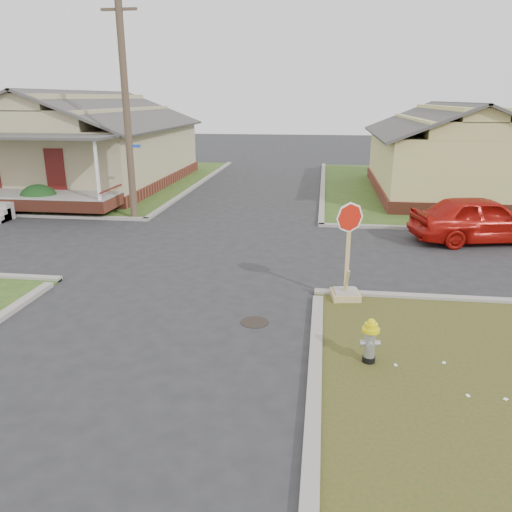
# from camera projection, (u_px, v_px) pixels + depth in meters

# --- Properties ---
(ground) EXTENTS (120.00, 120.00, 0.00)m
(ground) POSITION_uv_depth(u_px,v_px,m) (167.00, 308.00, 12.04)
(ground) COLOR #252628
(ground) RESTS_ON ground
(verge_far_left) EXTENTS (19.00, 19.00, 0.05)m
(verge_far_left) POSITION_uv_depth(u_px,v_px,m) (51.00, 180.00, 30.69)
(verge_far_left) COLOR #2D4E1B
(verge_far_left) RESTS_ON ground
(curbs) EXTENTS (80.00, 40.00, 0.12)m
(curbs) POSITION_uv_depth(u_px,v_px,m) (212.00, 249.00, 16.76)
(curbs) COLOR gray
(curbs) RESTS_ON ground
(manhole) EXTENTS (0.64, 0.64, 0.01)m
(manhole) POSITION_uv_depth(u_px,v_px,m) (255.00, 322.00, 11.28)
(manhole) COLOR black
(manhole) RESTS_ON ground
(corner_house) EXTENTS (10.10, 15.50, 5.30)m
(corner_house) POSITION_uv_depth(u_px,v_px,m) (84.00, 145.00, 28.38)
(corner_house) COLOR brown
(corner_house) RESTS_ON ground
(side_house_yellow) EXTENTS (7.60, 11.60, 4.70)m
(side_house_yellow) POSITION_uv_depth(u_px,v_px,m) (449.00, 152.00, 25.68)
(side_house_yellow) COLOR brown
(side_house_yellow) RESTS_ON ground
(utility_pole) EXTENTS (1.80, 0.28, 9.00)m
(utility_pole) POSITION_uv_depth(u_px,v_px,m) (126.00, 103.00, 19.57)
(utility_pole) COLOR #473629
(utility_pole) RESTS_ON ground
(fire_hydrant) EXTENTS (0.33, 0.33, 0.89)m
(fire_hydrant) POSITION_uv_depth(u_px,v_px,m) (370.00, 338.00, 9.37)
(fire_hydrant) COLOR black
(fire_hydrant) RESTS_ON ground
(stop_sign) EXTENTS (0.70, 0.68, 2.46)m
(stop_sign) POSITION_uv_depth(u_px,v_px,m) (346.00, 278.00, 12.37)
(stop_sign) COLOR tan
(stop_sign) RESTS_ON ground
(red_sedan) EXTENTS (5.10, 2.92, 1.64)m
(red_sedan) POSITION_uv_depth(u_px,v_px,m) (481.00, 219.00, 17.38)
(red_sedan) COLOR #B3130C
(red_sedan) RESTS_ON ground
(hedge_right) EXTENTS (1.56, 1.27, 1.19)m
(hedge_right) POSITION_uv_depth(u_px,v_px,m) (39.00, 199.00, 21.68)
(hedge_right) COLOR #143613
(hedge_right) RESTS_ON verge_far_left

